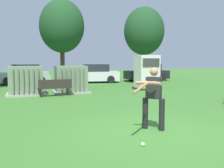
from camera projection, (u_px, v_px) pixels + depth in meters
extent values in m
plane|color=#3D752D|center=(151.00, 132.00, 7.01)|extent=(96.00, 96.00, 0.00)
cube|color=#9E9B93|center=(26.00, 94.00, 14.44)|extent=(2.10, 1.70, 0.12)
cube|color=gray|center=(26.00, 80.00, 14.36)|extent=(1.80, 1.40, 1.50)
cube|color=#63755B|center=(13.00, 81.00, 13.44)|extent=(0.06, 0.12, 1.27)
cube|color=#63755B|center=(18.00, 81.00, 13.52)|extent=(0.06, 0.12, 1.27)
cube|color=#63755B|center=(23.00, 81.00, 13.60)|extent=(0.06, 0.12, 1.27)
cube|color=#63755B|center=(28.00, 81.00, 13.69)|extent=(0.06, 0.12, 1.27)
cube|color=#63755B|center=(33.00, 80.00, 13.77)|extent=(0.06, 0.12, 1.27)
cube|color=#63755B|center=(38.00, 80.00, 13.85)|extent=(0.06, 0.12, 1.27)
cube|color=#9E9B93|center=(71.00, 92.00, 15.46)|extent=(2.10, 1.70, 0.12)
cube|color=gray|center=(71.00, 78.00, 15.39)|extent=(1.80, 1.40, 1.50)
cube|color=#63755B|center=(62.00, 79.00, 14.47)|extent=(0.06, 0.12, 1.27)
cube|color=#63755B|center=(66.00, 79.00, 14.55)|extent=(0.06, 0.12, 1.27)
cube|color=#63755B|center=(71.00, 79.00, 14.63)|extent=(0.06, 0.12, 1.27)
cube|color=#63755B|center=(75.00, 79.00, 14.71)|extent=(0.06, 0.12, 1.27)
cube|color=#63755B|center=(80.00, 79.00, 14.79)|extent=(0.06, 0.12, 1.27)
cube|color=#63755B|center=(84.00, 79.00, 14.87)|extent=(0.06, 0.12, 1.27)
cube|color=#262626|center=(147.00, 88.00, 17.43)|extent=(1.60, 1.40, 0.10)
cube|color=silver|center=(147.00, 71.00, 17.33)|extent=(1.40, 1.20, 2.20)
cube|color=#383838|center=(151.00, 63.00, 16.69)|extent=(1.19, 0.04, 0.55)
cube|color=yellow|center=(151.00, 87.00, 16.83)|extent=(1.33, 0.04, 0.16)
cube|color=#2D2823|center=(55.00, 88.00, 13.97)|extent=(1.84, 0.62, 0.05)
cube|color=#2D2823|center=(56.00, 84.00, 13.79)|extent=(1.79, 0.26, 0.44)
cylinder|color=#2D2823|center=(40.00, 93.00, 13.78)|extent=(0.06, 0.06, 0.42)
cylinder|color=#2D2823|center=(68.00, 91.00, 14.45)|extent=(0.06, 0.06, 0.42)
cylinder|color=#2D2823|center=(41.00, 93.00, 13.53)|extent=(0.06, 0.06, 0.42)
cylinder|color=#2D2823|center=(69.00, 92.00, 14.20)|extent=(0.06, 0.06, 0.42)
cylinder|color=black|center=(162.00, 115.00, 7.09)|extent=(0.16, 0.16, 0.88)
cylinder|color=black|center=(145.00, 113.00, 7.30)|extent=(0.16, 0.16, 0.88)
cube|color=#262628|center=(154.00, 88.00, 7.13)|extent=(0.45, 0.45, 0.60)
sphere|color=#9E7051|center=(154.00, 72.00, 7.09)|extent=(0.23, 0.23, 0.23)
cylinder|color=#9E7051|center=(153.00, 83.00, 6.74)|extent=(0.31, 0.53, 0.09)
cylinder|color=#9E7051|center=(146.00, 83.00, 6.82)|extent=(0.52, 0.32, 0.09)
cylinder|color=#A5723F|center=(140.00, 88.00, 6.19)|extent=(0.65, 0.64, 0.21)
sphere|color=#A5723F|center=(146.00, 84.00, 6.56)|extent=(0.08, 0.08, 0.08)
sphere|color=white|center=(143.00, 144.00, 5.80)|extent=(0.09, 0.09, 0.09)
cylinder|color=#4C3828|center=(63.00, 67.00, 20.63)|extent=(0.35, 0.35, 2.87)
ellipsoid|color=#1E4723|center=(62.00, 26.00, 20.33)|extent=(3.53, 3.53, 4.19)
cylinder|color=brown|center=(144.00, 68.00, 21.35)|extent=(0.33, 0.33, 2.68)
ellipsoid|color=#1E4723|center=(144.00, 31.00, 21.07)|extent=(3.30, 3.30, 3.92)
cube|color=#B2B2B7|center=(23.00, 77.00, 21.36)|extent=(4.37, 2.18, 0.80)
cube|color=#262B33|center=(25.00, 68.00, 21.36)|extent=(2.27, 1.80, 0.64)
cylinder|color=black|center=(7.00, 81.00, 20.06)|extent=(0.66, 0.29, 0.64)
cylinder|color=black|center=(6.00, 80.00, 21.59)|extent=(0.66, 0.29, 0.64)
cylinder|color=black|center=(41.00, 80.00, 21.18)|extent=(0.66, 0.29, 0.64)
cylinder|color=black|center=(38.00, 79.00, 22.71)|extent=(0.66, 0.29, 0.64)
cube|color=silver|center=(94.00, 76.00, 22.53)|extent=(4.34, 2.10, 0.80)
cube|color=#262B33|center=(96.00, 68.00, 22.50)|extent=(2.24, 1.76, 0.64)
cylinder|color=black|center=(80.00, 80.00, 21.43)|extent=(0.66, 0.28, 0.64)
cylinder|color=black|center=(78.00, 79.00, 23.08)|extent=(0.66, 0.28, 0.64)
cylinder|color=black|center=(111.00, 79.00, 22.02)|extent=(0.66, 0.28, 0.64)
cylinder|color=black|center=(107.00, 78.00, 23.67)|extent=(0.66, 0.28, 0.64)
cube|color=black|center=(147.00, 75.00, 24.86)|extent=(4.28, 1.90, 0.80)
cube|color=#262B33|center=(148.00, 67.00, 24.85)|extent=(2.17, 1.66, 0.64)
cylinder|color=black|center=(139.00, 78.00, 23.62)|extent=(0.65, 0.25, 0.64)
cylinder|color=black|center=(131.00, 77.00, 25.20)|extent=(0.65, 0.25, 0.64)
cylinder|color=black|center=(163.00, 77.00, 24.57)|extent=(0.65, 0.25, 0.64)
cylinder|color=black|center=(154.00, 76.00, 26.15)|extent=(0.65, 0.25, 0.64)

